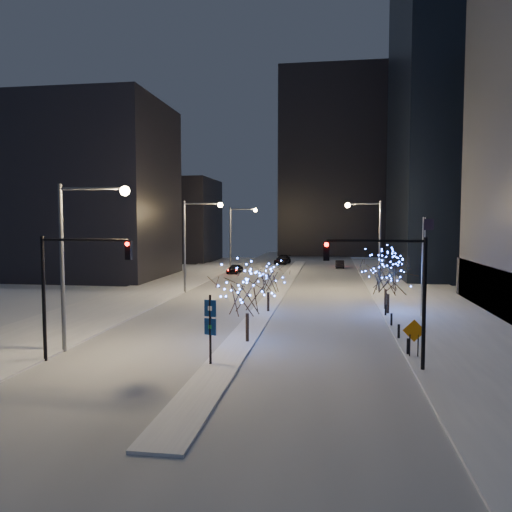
% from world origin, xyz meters
% --- Properties ---
extents(ground, '(160.00, 160.00, 0.00)m').
position_xyz_m(ground, '(0.00, 0.00, 0.00)').
color(ground, white).
rests_on(ground, ground).
extents(road, '(20.00, 130.00, 0.02)m').
position_xyz_m(road, '(0.00, 35.00, 0.01)').
color(road, silver).
rests_on(road, ground).
extents(median, '(2.00, 80.00, 0.15)m').
position_xyz_m(median, '(0.00, 30.00, 0.07)').
color(median, white).
rests_on(median, ground).
extents(east_sidewalk, '(10.00, 90.00, 0.15)m').
position_xyz_m(east_sidewalk, '(15.00, 20.00, 0.07)').
color(east_sidewalk, white).
rests_on(east_sidewalk, ground).
extents(west_sidewalk, '(8.00, 90.00, 0.15)m').
position_xyz_m(west_sidewalk, '(-14.00, 20.00, 0.07)').
color(west_sidewalk, white).
rests_on(west_sidewalk, ground).
extents(filler_west_near, '(22.00, 18.00, 24.00)m').
position_xyz_m(filler_west_near, '(-28.00, 40.00, 12.00)').
color(filler_west_near, black).
rests_on(filler_west_near, ground).
extents(filler_west_far, '(18.00, 16.00, 16.00)m').
position_xyz_m(filler_west_far, '(-26.00, 70.00, 8.00)').
color(filler_west_far, black).
rests_on(filler_west_far, ground).
extents(horizon_block, '(24.00, 14.00, 42.00)m').
position_xyz_m(horizon_block, '(6.00, 92.00, 21.00)').
color(horizon_block, black).
rests_on(horizon_block, ground).
extents(street_lamp_w_near, '(4.40, 0.56, 10.00)m').
position_xyz_m(street_lamp_w_near, '(-8.94, 2.00, 6.50)').
color(street_lamp_w_near, '#595E66').
rests_on(street_lamp_w_near, ground).
extents(street_lamp_w_mid, '(4.40, 0.56, 10.00)m').
position_xyz_m(street_lamp_w_mid, '(-8.94, 27.00, 6.50)').
color(street_lamp_w_mid, '#595E66').
rests_on(street_lamp_w_mid, ground).
extents(street_lamp_w_far, '(4.40, 0.56, 10.00)m').
position_xyz_m(street_lamp_w_far, '(-8.94, 52.00, 6.50)').
color(street_lamp_w_far, '#595E66').
rests_on(street_lamp_w_far, ground).
extents(street_lamp_east, '(3.90, 0.56, 10.00)m').
position_xyz_m(street_lamp_east, '(10.08, 30.00, 6.45)').
color(street_lamp_east, '#595E66').
rests_on(street_lamp_east, ground).
extents(traffic_signal_west, '(5.26, 0.43, 7.00)m').
position_xyz_m(traffic_signal_west, '(-8.44, -0.00, 4.76)').
color(traffic_signal_west, black).
rests_on(traffic_signal_west, ground).
extents(traffic_signal_east, '(5.26, 0.43, 7.00)m').
position_xyz_m(traffic_signal_east, '(8.94, 1.00, 4.76)').
color(traffic_signal_east, black).
rests_on(traffic_signal_east, ground).
extents(flagpoles, '(1.35, 2.60, 8.00)m').
position_xyz_m(flagpoles, '(13.37, 17.25, 4.80)').
color(flagpoles, silver).
rests_on(flagpoles, east_sidewalk).
extents(bollards, '(0.16, 12.16, 0.90)m').
position_xyz_m(bollards, '(10.20, 10.00, 0.60)').
color(bollards, black).
rests_on(bollards, east_sidewalk).
extents(car_near, '(2.15, 4.22, 1.38)m').
position_xyz_m(car_near, '(-8.45, 47.62, 0.69)').
color(car_near, black).
rests_on(car_near, ground).
extents(car_mid, '(1.48, 3.99, 1.30)m').
position_xyz_m(car_mid, '(7.23, 58.75, 0.65)').
color(car_mid, black).
rests_on(car_mid, ground).
extents(car_far, '(2.98, 5.68, 1.57)m').
position_xyz_m(car_far, '(-2.95, 65.16, 0.79)').
color(car_far, black).
rests_on(car_far, ground).
extents(holiday_tree_median_near, '(4.77, 4.77, 5.05)m').
position_xyz_m(holiday_tree_median_near, '(0.50, 5.64, 3.43)').
color(holiday_tree_median_near, black).
rests_on(holiday_tree_median_near, median).
extents(holiday_tree_median_far, '(4.37, 4.37, 4.35)m').
position_xyz_m(holiday_tree_median_far, '(0.50, 16.46, 3.00)').
color(holiday_tree_median_far, black).
rests_on(holiday_tree_median_far, median).
extents(holiday_tree_plaza_near, '(4.66, 4.66, 5.02)m').
position_xyz_m(holiday_tree_plaza_near, '(10.50, 16.98, 3.31)').
color(holiday_tree_plaza_near, black).
rests_on(holiday_tree_plaza_near, east_sidewalk).
extents(holiday_tree_plaza_far, '(5.73, 5.73, 5.30)m').
position_xyz_m(holiday_tree_plaza_far, '(10.50, 19.04, 3.50)').
color(holiday_tree_plaza_far, black).
rests_on(holiday_tree_plaza_far, east_sidewalk).
extents(wayfinding_sign, '(0.68, 0.29, 3.89)m').
position_xyz_m(wayfinding_sign, '(-0.62, 0.37, 2.39)').
color(wayfinding_sign, black).
rests_on(wayfinding_sign, ground).
extents(construction_sign, '(1.29, 0.10, 2.12)m').
position_xyz_m(construction_sign, '(10.44, 3.51, 1.43)').
color(construction_sign, black).
rests_on(construction_sign, east_sidewalk).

